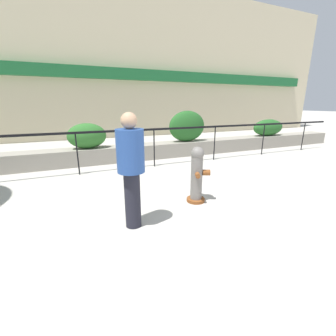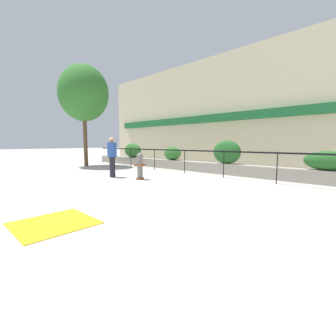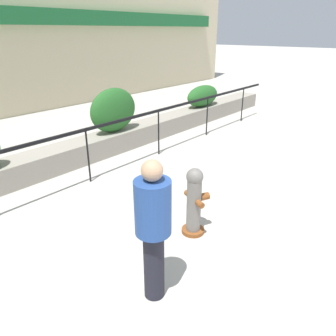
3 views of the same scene
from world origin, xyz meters
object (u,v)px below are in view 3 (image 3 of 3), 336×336
at_px(hedge_bush_3, 203,96).
at_px(fire_hydrant, 194,201).
at_px(hedge_bush_2, 114,110).
at_px(pedestrian, 153,224).

bearing_deg(hedge_bush_3, fire_hydrant, -146.34).
height_order(hedge_bush_2, fire_hydrant, hedge_bush_2).
distance_m(hedge_bush_3, fire_hydrant, 6.92).
relative_size(hedge_bush_2, pedestrian, 0.81).
xyz_separation_m(hedge_bush_3, fire_hydrant, (-5.75, -3.83, -0.30)).
height_order(hedge_bush_3, pedestrian, pedestrian).
bearing_deg(hedge_bush_3, hedge_bush_2, 180.00).
relative_size(hedge_bush_3, fire_hydrant, 1.44).
height_order(hedge_bush_2, hedge_bush_3, hedge_bush_2).
relative_size(fire_hydrant, pedestrian, 0.62).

